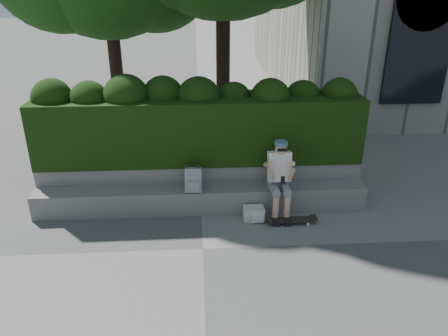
{
  "coord_description": "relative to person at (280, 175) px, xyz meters",
  "views": [
    {
      "loc": [
        -0.03,
        -5.81,
        4.0
      ],
      "look_at": [
        0.4,
        1.0,
        0.95
      ],
      "focal_mm": 35.0,
      "sensor_mm": 36.0,
      "label": 1
    }
  ],
  "objects": [
    {
      "name": "hedge",
      "position": [
        -1.39,
        0.88,
        0.6
      ],
      "size": [
        6.0,
        1.0,
        1.2
      ],
      "primitive_type": "cube",
      "color": "black",
      "rests_on": "planter_wall"
    },
    {
      "name": "skateboard",
      "position": [
        0.17,
        -0.39,
        -0.68
      ],
      "size": [
        0.79,
        0.2,
        0.08
      ],
      "rotation": [
        0.0,
        0.0,
        0.01
      ],
      "color": "black",
      "rests_on": "ground"
    },
    {
      "name": "planter_wall",
      "position": [
        -1.39,
        0.66,
        -0.38
      ],
      "size": [
        6.0,
        0.5,
        0.75
      ],
      "primitive_type": "cube",
      "color": "gray",
      "rests_on": "ground"
    },
    {
      "name": "person",
      "position": [
        0.0,
        0.0,
        0.0
      ],
      "size": [
        0.4,
        0.76,
        1.38
      ],
      "color": "gray",
      "rests_on": "ground"
    },
    {
      "name": "bench_ledge",
      "position": [
        -1.39,
        0.18,
        -0.53
      ],
      "size": [
        6.0,
        0.45,
        0.45
      ],
      "primitive_type": "cube",
      "color": "gray",
      "rests_on": "ground"
    },
    {
      "name": "backpack_plaid",
      "position": [
        -1.52,
        0.08,
        -0.09
      ],
      "size": [
        0.31,
        0.18,
        0.43
      ],
      "primitive_type": "cube",
      "rotation": [
        0.0,
        0.0,
        -0.09
      ],
      "color": "#AAA9AE",
      "rests_on": "bench_ledge"
    },
    {
      "name": "backpack_ground",
      "position": [
        -0.47,
        -0.2,
        -0.64
      ],
      "size": [
        0.37,
        0.26,
        0.23
      ],
      "primitive_type": "cube",
      "rotation": [
        0.0,
        0.0,
        0.03
      ],
      "color": "silver",
      "rests_on": "ground"
    },
    {
      "name": "ground",
      "position": [
        -1.39,
        -1.07,
        -0.75
      ],
      "size": [
        80.0,
        80.0,
        0.0
      ],
      "primitive_type": "plane",
      "color": "slate",
      "rests_on": "ground"
    }
  ]
}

